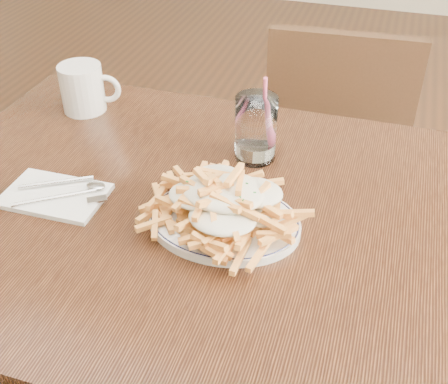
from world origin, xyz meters
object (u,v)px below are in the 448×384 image
(chair_far, at_px, (334,142))
(fries_plate, at_px, (224,221))
(water_glass, at_px, (256,132))
(coffee_mug, at_px, (84,88))
(loaded_fries, at_px, (224,198))
(table, at_px, (233,246))

(chair_far, distance_m, fries_plate, 0.83)
(water_glass, height_order, coffee_mug, water_glass)
(chair_far, xyz_separation_m, loaded_fries, (-0.10, -0.78, 0.33))
(table, distance_m, water_glass, 0.23)
(water_glass, bearing_deg, chair_far, 79.15)
(chair_far, bearing_deg, loaded_fries, -97.45)
(loaded_fries, xyz_separation_m, coffee_mug, (-0.42, 0.30, -0.01))
(fries_plate, xyz_separation_m, water_glass, (-0.01, 0.22, 0.05))
(water_glass, bearing_deg, table, -86.76)
(chair_far, bearing_deg, water_glass, -100.85)
(table, height_order, chair_far, chair_far)
(fries_plate, bearing_deg, table, 82.45)
(chair_far, distance_m, loaded_fries, 0.85)
(fries_plate, bearing_deg, loaded_fries, 104.04)
(table, height_order, water_glass, water_glass)
(chair_far, height_order, fries_plate, chair_far)
(table, bearing_deg, loaded_fries, -97.55)
(table, height_order, coffee_mug, coffee_mug)
(fries_plate, distance_m, water_glass, 0.23)
(table, xyz_separation_m, loaded_fries, (-0.01, -0.04, 0.14))
(fries_plate, height_order, water_glass, water_glass)
(chair_far, relative_size, loaded_fries, 3.03)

